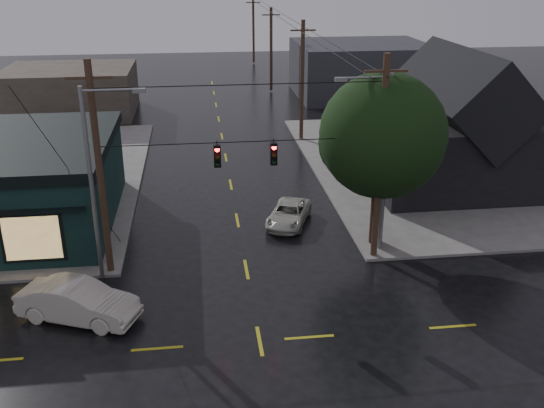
{
  "coord_description": "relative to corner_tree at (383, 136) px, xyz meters",
  "views": [
    {
      "loc": [
        -2.05,
        -20.05,
        14.05
      ],
      "look_at": [
        1.18,
        5.37,
        3.63
      ],
      "focal_mm": 40.0,
      "sensor_mm": 36.0,
      "label": 1
    }
  ],
  "objects": [
    {
      "name": "streetlight_nw",
      "position": [
        -13.8,
        -2.1,
        -5.93
      ],
      "size": [
        5.4,
        0.3,
        9.15
      ],
      "primitive_type": null,
      "color": "gray",
      "rests_on": "ground"
    },
    {
      "name": "utility_pole_far_a",
      "position": [
        -0.5,
        20.1,
        -5.93
      ],
      "size": [
        2.0,
        0.32,
        9.65
      ],
      "primitive_type": null,
      "color": "black",
      "rests_on": "ground"
    },
    {
      "name": "streetlight_ne",
      "position": [
        0.0,
        -0.7,
        -5.93
      ],
      "size": [
        5.4,
        0.3,
        9.15
      ],
      "primitive_type": null,
      "color": "gray",
      "rests_on": "ground"
    },
    {
      "name": "bg_building_east",
      "position": [
        9.0,
        37.1,
        -3.13
      ],
      "size": [
        14.0,
        12.0,
        5.6
      ],
      "primitive_type": "cube",
      "color": "#2B2C31",
      "rests_on": "ground"
    },
    {
      "name": "suv_silver",
      "position": [
        -4.12,
        3.29,
        -5.34
      ],
      "size": [
        3.38,
        4.67,
        1.18
      ],
      "primitive_type": "imported",
      "rotation": [
        0.0,
        0.0,
        -0.37
      ],
      "color": "#B9B9AB",
      "rests_on": "ground"
    },
    {
      "name": "bg_building_west",
      "position": [
        -21.0,
        32.1,
        -3.73
      ],
      "size": [
        12.0,
        10.0,
        4.4
      ],
      "primitive_type": "cube",
      "color": "#3A302A",
      "rests_on": "ground"
    },
    {
      "name": "utility_pole_nw",
      "position": [
        -13.5,
        -1.4,
        -5.93
      ],
      "size": [
        2.0,
        0.32,
        10.15
      ],
      "primitive_type": null,
      "color": "black",
      "rests_on": "ground"
    },
    {
      "name": "ground_plane",
      "position": [
        -7.0,
        -7.9,
        -5.93
      ],
      "size": [
        160.0,
        160.0,
        0.0
      ],
      "primitive_type": "plane",
      "color": "black"
    },
    {
      "name": "utility_pole_ne",
      "position": [
        -0.5,
        -1.4,
        -5.93
      ],
      "size": [
        2.0,
        0.32,
        10.15
      ],
      "primitive_type": null,
      "color": "black",
      "rests_on": "ground"
    },
    {
      "name": "utility_pole_far_b",
      "position": [
        -0.5,
        40.1,
        -5.93
      ],
      "size": [
        2.0,
        0.32,
        9.15
      ],
      "primitive_type": null,
      "color": "black",
      "rests_on": "ground"
    },
    {
      "name": "corner_tree",
      "position": [
        0.0,
        0.0,
        0.0
      ],
      "size": [
        6.32,
        6.32,
        8.97
      ],
      "color": "black",
      "rests_on": "ground"
    },
    {
      "name": "utility_pole_far_c",
      "position": [
        -0.5,
        60.1,
        -5.93
      ],
      "size": [
        2.0,
        0.32,
        9.15
      ],
      "primitive_type": null,
      "color": "black",
      "rests_on": "ground"
    },
    {
      "name": "sidewalk_ne",
      "position": [
        13.0,
        12.1,
        -5.85
      ],
      "size": [
        28.0,
        28.0,
        0.15
      ],
      "primitive_type": "cube",
      "color": "#5F5D59",
      "rests_on": "ground"
    },
    {
      "name": "span_signal_assembly",
      "position": [
        -6.9,
        -1.4,
        -0.23
      ],
      "size": [
        13.0,
        0.48,
        1.23
      ],
      "color": "black",
      "rests_on": "ground"
    },
    {
      "name": "ne_building",
      "position": [
        8.0,
        9.1,
        -1.46
      ],
      "size": [
        12.6,
        11.6,
        8.75
      ],
      "color": "black",
      "rests_on": "ground"
    },
    {
      "name": "sedan_cream",
      "position": [
        -14.31,
        -5.39,
        -5.09
      ],
      "size": [
        5.37,
        3.55,
        1.67
      ],
      "primitive_type": "imported",
      "rotation": [
        0.0,
        0.0,
        1.18
      ],
      "color": "beige",
      "rests_on": "ground"
    }
  ]
}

